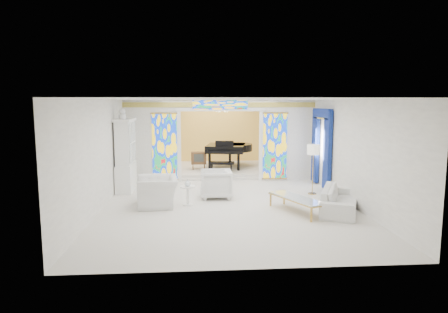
{
  "coord_description": "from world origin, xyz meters",
  "views": [
    {
      "loc": [
        -0.92,
        -12.63,
        2.93
      ],
      "look_at": [
        0.01,
        0.2,
        1.16
      ],
      "focal_mm": 32.0,
      "sensor_mm": 36.0,
      "label": 1
    }
  ],
  "objects": [
    {
      "name": "grand_piano",
      "position": [
        0.53,
        4.07,
        0.98
      ],
      "size": [
        2.19,
        3.05,
        1.18
      ],
      "rotation": [
        0.0,
        0.0,
        -0.18
      ],
      "color": "black",
      "rests_on": "alcove_platform"
    },
    {
      "name": "tv_console",
      "position": [
        -0.78,
        3.61,
        0.64
      ],
      "size": [
        0.62,
        0.44,
        0.71
      ],
      "rotation": [
        0.0,
        0.0,
        0.02
      ],
      "color": "brown",
      "rests_on": "alcove_platform"
    },
    {
      "name": "side_table",
      "position": [
        -1.15,
        -1.47,
        0.36
      ],
      "size": [
        0.58,
        0.58,
        0.55
      ],
      "rotation": [
        0.0,
        0.0,
        -0.41
      ],
      "color": "white",
      "rests_on": "floor"
    },
    {
      "name": "wall_back",
      "position": [
        0.0,
        6.0,
        1.5
      ],
      "size": [
        7.0,
        0.02,
        3.0
      ],
      "primitive_type": "cube",
      "color": "white",
      "rests_on": "floor"
    },
    {
      "name": "blue_drapes",
      "position": [
        3.4,
        0.7,
        1.58
      ],
      "size": [
        0.14,
        1.85,
        2.65
      ],
      "color": "navy",
      "rests_on": "wall_right"
    },
    {
      "name": "gold_curtain_back",
      "position": [
        0.0,
        5.88,
        1.5
      ],
      "size": [
        6.7,
        0.1,
        2.9
      ],
      "primitive_type": "cube",
      "color": "#F0B753",
      "rests_on": "wall_back"
    },
    {
      "name": "wall_right",
      "position": [
        3.5,
        0.0,
        1.5
      ],
      "size": [
        0.02,
        12.0,
        3.0
      ],
      "primitive_type": "cube",
      "color": "white",
      "rests_on": "floor"
    },
    {
      "name": "armchair_left",
      "position": [
        -2.0,
        -1.48,
        0.41
      ],
      "size": [
        1.24,
        1.38,
        0.82
      ],
      "primitive_type": "imported",
      "rotation": [
        0.0,
        0.0,
        -1.46
      ],
      "color": "silver",
      "rests_on": "floor"
    },
    {
      "name": "wall_left",
      "position": [
        -3.5,
        0.0,
        1.5
      ],
      "size": [
        0.02,
        12.0,
        3.0
      ],
      "primitive_type": "cube",
      "color": "white",
      "rests_on": "floor"
    },
    {
      "name": "wall_front",
      "position": [
        0.0,
        -6.0,
        1.5
      ],
      "size": [
        7.0,
        0.02,
        3.0
      ],
      "primitive_type": "cube",
      "color": "white",
      "rests_on": "floor"
    },
    {
      "name": "armchair_right",
      "position": [
        -0.3,
        -0.66,
        0.43
      ],
      "size": [
        0.96,
        0.93,
        0.87
      ],
      "primitive_type": "imported",
      "rotation": [
        0.0,
        0.0,
        -1.58
      ],
      "color": "silver",
      "rests_on": "floor"
    },
    {
      "name": "ceiling",
      "position": [
        0.0,
        0.0,
        3.0
      ],
      "size": [
        7.0,
        12.0,
        0.02
      ],
      "primitive_type": "cube",
      "color": "white",
      "rests_on": "wall_back"
    },
    {
      "name": "coffee_table",
      "position": [
        1.76,
        -2.46,
        0.38
      ],
      "size": [
        1.28,
        1.92,
        0.41
      ],
      "rotation": [
        0.0,
        0.0,
        0.42
      ],
      "color": "silver",
      "rests_on": "floor"
    },
    {
      "name": "china_cabinet",
      "position": [
        -3.22,
        0.6,
        1.17
      ],
      "size": [
        0.56,
        1.46,
        2.72
      ],
      "color": "white",
      "rests_on": "floor"
    },
    {
      "name": "chandelier",
      "position": [
        0.2,
        4.0,
        2.55
      ],
      "size": [
        0.48,
        0.48,
        0.3
      ],
      "primitive_type": "cylinder",
      "color": "#BC9241",
      "rests_on": "ceiling"
    },
    {
      "name": "stained_glass_left",
      "position": [
        -2.03,
        1.89,
        1.3
      ],
      "size": [
        0.9,
        0.04,
        2.4
      ],
      "primitive_type": "cube",
      "color": "gold",
      "rests_on": "partition_wall"
    },
    {
      "name": "vase",
      "position": [
        -1.15,
        -1.47,
        0.65
      ],
      "size": [
        0.22,
        0.22,
        0.19
      ],
      "primitive_type": "imported",
      "rotation": [
        0.0,
        0.0,
        -0.25
      ],
      "color": "silver",
      "rests_on": "side_table"
    },
    {
      "name": "floor_lamp",
      "position": [
        2.8,
        -0.39,
        1.36
      ],
      "size": [
        0.49,
        0.49,
        1.59
      ],
      "rotation": [
        0.0,
        0.0,
        0.32
      ],
      "color": "#BC9241",
      "rests_on": "floor"
    },
    {
      "name": "stained_glass_transom",
      "position": [
        0.0,
        1.89,
        2.82
      ],
      "size": [
        2.0,
        0.04,
        0.34
      ],
      "primitive_type": "cube",
      "color": "gold",
      "rests_on": "partition_wall"
    },
    {
      "name": "alcove_platform",
      "position": [
        0.0,
        4.1,
        0.09
      ],
      "size": [
        6.8,
        3.8,
        0.18
      ],
      "primitive_type": "cube",
      "color": "silver",
      "rests_on": "floor"
    },
    {
      "name": "floor",
      "position": [
        0.0,
        0.0,
        0.0
      ],
      "size": [
        12.0,
        12.0,
        0.0
      ],
      "primitive_type": "plane",
      "color": "silver",
      "rests_on": "ground"
    },
    {
      "name": "sofa",
      "position": [
        2.95,
        -2.41,
        0.32
      ],
      "size": [
        1.68,
        2.38,
        0.65
      ],
      "primitive_type": "imported",
      "rotation": [
        0.0,
        0.0,
        1.16
      ],
      "color": "silver",
      "rests_on": "floor"
    },
    {
      "name": "stained_glass_right",
      "position": [
        2.03,
        1.89,
        1.3
      ],
      "size": [
        0.9,
        0.04,
        2.4
      ],
      "primitive_type": "cube",
      "color": "gold",
      "rests_on": "partition_wall"
    },
    {
      "name": "partition_wall",
      "position": [
        0.0,
        2.0,
        1.65
      ],
      "size": [
        7.0,
        0.22,
        3.0
      ],
      "color": "white",
      "rests_on": "floor"
    }
  ]
}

